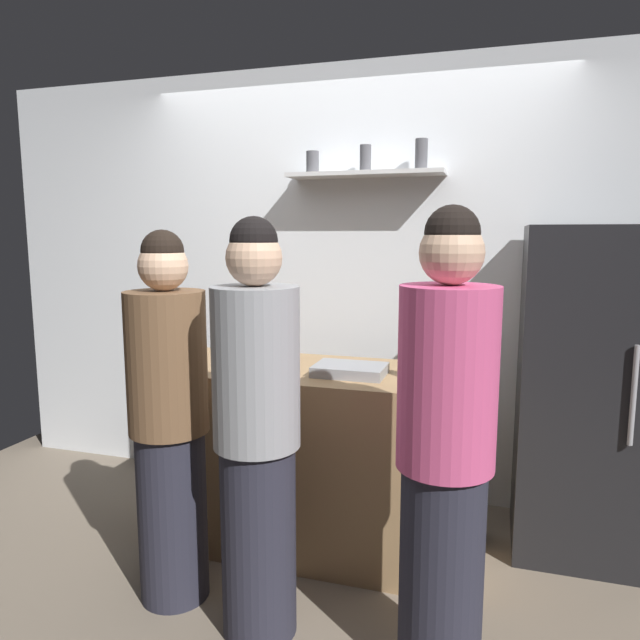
# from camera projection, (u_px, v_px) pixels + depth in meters

# --- Properties ---
(ground_plane) EXTENTS (5.28, 5.28, 0.00)m
(ground_plane) POSITION_uv_depth(u_px,v_px,m) (279.00, 597.00, 2.59)
(ground_plane) COLOR #726656
(back_wall_assembly) EXTENTS (4.80, 0.32, 2.60)m
(back_wall_assembly) POSITION_uv_depth(u_px,v_px,m) (350.00, 284.00, 3.58)
(back_wall_assembly) COLOR white
(back_wall_assembly) RESTS_ON ground
(refrigerator) EXTENTS (0.60, 0.63, 1.65)m
(refrigerator) POSITION_uv_depth(u_px,v_px,m) (582.00, 392.00, 2.90)
(refrigerator) COLOR black
(refrigerator) RESTS_ON ground
(counter) EXTENTS (1.63, 0.68, 0.93)m
(counter) POSITION_uv_depth(u_px,v_px,m) (320.00, 457.00, 3.00)
(counter) COLOR #9E7A51
(counter) RESTS_ON ground
(baking_pan) EXTENTS (0.34, 0.24, 0.05)m
(baking_pan) POSITION_uv_depth(u_px,v_px,m) (350.00, 370.00, 2.80)
(baking_pan) COLOR gray
(baking_pan) RESTS_ON counter
(utensil_holder) EXTENTS (0.09, 0.09, 0.22)m
(utensil_holder) POSITION_uv_depth(u_px,v_px,m) (260.00, 356.00, 2.94)
(utensil_holder) COLOR #B2B2B7
(utensil_holder) RESTS_ON counter
(wine_bottle_dark_glass) EXTENTS (0.07, 0.07, 0.34)m
(wine_bottle_dark_glass) POSITION_uv_depth(u_px,v_px,m) (190.00, 337.00, 3.14)
(wine_bottle_dark_glass) COLOR black
(wine_bottle_dark_glass) RESTS_ON counter
(wine_bottle_green_glass) EXTENTS (0.07, 0.07, 0.33)m
(wine_bottle_green_glass) POSITION_uv_depth(u_px,v_px,m) (427.00, 356.00, 2.65)
(wine_bottle_green_glass) COLOR #19471E
(wine_bottle_green_glass) RESTS_ON counter
(wine_bottle_amber_glass) EXTENTS (0.07, 0.07, 0.33)m
(wine_bottle_amber_glass) POSITION_uv_depth(u_px,v_px,m) (254.00, 335.00, 3.22)
(wine_bottle_amber_glass) COLOR #472814
(wine_bottle_amber_glass) RESTS_ON counter
(wine_bottle_pale_glass) EXTENTS (0.07, 0.07, 0.32)m
(wine_bottle_pale_glass) POSITION_uv_depth(u_px,v_px,m) (252.00, 353.00, 2.75)
(wine_bottle_pale_glass) COLOR #B2BFB2
(wine_bottle_pale_glass) RESTS_ON counter
(water_bottle_plastic) EXTENTS (0.09, 0.09, 0.22)m
(water_bottle_plastic) POSITION_uv_depth(u_px,v_px,m) (465.00, 352.00, 2.88)
(water_bottle_plastic) COLOR silver
(water_bottle_plastic) RESTS_ON counter
(person_grey_hoodie) EXTENTS (0.34, 0.34, 1.67)m
(person_grey_hoodie) POSITION_uv_depth(u_px,v_px,m) (258.00, 435.00, 2.26)
(person_grey_hoodie) COLOR #262633
(person_grey_hoodie) RESTS_ON ground
(person_brown_jacket) EXTENTS (0.34, 0.34, 1.62)m
(person_brown_jacket) POSITION_uv_depth(u_px,v_px,m) (169.00, 423.00, 2.50)
(person_brown_jacket) COLOR #262633
(person_brown_jacket) RESTS_ON ground
(person_pink_top) EXTENTS (0.34, 0.34, 1.70)m
(person_pink_top) POSITION_uv_depth(u_px,v_px,m) (445.00, 455.00, 2.02)
(person_pink_top) COLOR #262633
(person_pink_top) RESTS_ON ground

